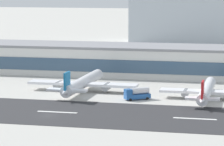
{
  "coord_description": "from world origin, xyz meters",
  "views": [
    {
      "loc": [
        53.8,
        -160.09,
        37.6
      ],
      "look_at": [
        9.67,
        40.46,
        6.63
      ],
      "focal_mm": 97.05,
      "sensor_mm": 36.0,
      "label": 1
    }
  ],
  "objects": [
    {
      "name": "runway_centreline_dash_4",
      "position": [
        1.14,
        4.89,
        0.09
      ],
      "size": [
        12.0,
        1.2,
        0.01
      ],
      "primitive_type": "cube",
      "color": "white",
      "rests_on": "runway_strip"
    },
    {
      "name": "service_fuel_truck_0",
      "position": [
        20.57,
        28.68,
        2.03
      ],
      "size": [
        8.49,
        6.94,
        3.95
      ],
      "rotation": [
        0.0,
        0.0,
        3.74
      ],
      "color": "#23569E",
      "rests_on": "ground_plane"
    },
    {
      "name": "airliner_red_tail_gate_1",
      "position": [
        42.33,
        33.75,
        2.7
      ],
      "size": [
        30.38,
        40.49,
        8.45
      ],
      "rotation": [
        0.0,
        0.0,
        1.55
      ],
      "color": "white",
      "rests_on": "ground_plane"
    },
    {
      "name": "runway_strip",
      "position": [
        0.0,
        4.89,
        0.04
      ],
      "size": [
        800.0,
        33.56,
        0.08
      ],
      "primitive_type": "cube",
      "color": "#2D2D30",
      "rests_on": "ground_plane"
    },
    {
      "name": "airliner_blue_tail_gate_0",
      "position": [
        -0.65,
        38.75,
        2.93
      ],
      "size": [
        38.79,
        44.15,
        9.21
      ],
      "rotation": [
        0.0,
        0.0,
        1.54
      ],
      "color": "silver",
      "rests_on": "ground_plane"
    },
    {
      "name": "terminal_building",
      "position": [
        19.26,
        80.65,
        6.08
      ],
      "size": [
        194.96,
        24.63,
        12.15
      ],
      "color": "silver",
      "rests_on": "ground_plane"
    },
    {
      "name": "runway_centreline_dash_5",
      "position": [
        41.04,
        4.89,
        0.09
      ],
      "size": [
        12.0,
        1.2,
        0.01
      ],
      "primitive_type": "cube",
      "color": "white",
      "rests_on": "runway_strip"
    },
    {
      "name": "ground_plane",
      "position": [
        0.0,
        0.0,
        0.0
      ],
      "size": [
        1400.0,
        1400.0,
        0.0
      ],
      "primitive_type": "plane",
      "color": "#B2AFA8"
    }
  ]
}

